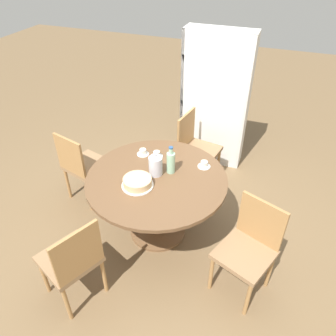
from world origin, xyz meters
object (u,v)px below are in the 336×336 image
at_px(coffee_pot, 156,165).
at_px(cup_a, 143,152).
at_px(chair_c, 72,260).
at_px(bookshelf, 214,103).
at_px(chair_b, 83,165).
at_px(cup_c, 157,155).
at_px(cup_b, 204,165).
at_px(cake_main, 137,182).
at_px(chair_a, 196,147).
at_px(water_bottle, 171,162).
at_px(chair_d, 249,247).

relative_size(coffee_pot, cup_a, 1.82).
xyz_separation_m(chair_c, bookshelf, (0.52, 2.44, 0.34)).
xyz_separation_m(chair_b, cup_c, (0.85, 0.11, 0.26)).
bearing_deg(bookshelf, cup_b, 99.57).
distance_m(cake_main, cup_b, 0.69).
height_order(cup_b, cup_c, same).
bearing_deg(chair_c, cup_a, -159.39).
distance_m(chair_a, cup_a, 0.82).
distance_m(bookshelf, water_bottle, 1.38).
bearing_deg(coffee_pot, chair_c, -108.12).
distance_m(chair_d, cup_a, 1.39).
height_order(water_bottle, cup_c, water_bottle).
relative_size(chair_b, cake_main, 3.08).
bearing_deg(bookshelf, cup_a, 69.86).
relative_size(chair_c, coffee_pot, 3.95).
xyz_separation_m(chair_a, cup_a, (-0.37, -0.68, 0.26)).
distance_m(water_bottle, cup_c, 0.30).
bearing_deg(cup_b, water_bottle, -145.61).
xyz_separation_m(chair_a, coffee_pot, (-0.13, -0.94, 0.34)).
distance_m(chair_a, cup_c, 0.76).
bearing_deg(water_bottle, cup_c, 139.58).
bearing_deg(cup_c, bookshelf, 76.12).
distance_m(chair_d, coffee_pot, 1.09).
distance_m(chair_c, cup_c, 1.29).
height_order(coffee_pot, cup_b, coffee_pot).
distance_m(coffee_pot, cup_b, 0.49).
bearing_deg(cake_main, cup_a, 108.40).
height_order(cake_main, cup_b, cake_main).
bearing_deg(coffee_pot, chair_a, 82.25).
bearing_deg(chair_c, bookshelf, -167.87).
distance_m(chair_a, water_bottle, 0.93).
height_order(cup_a, cup_b, same).
bearing_deg(chair_d, water_bottle, 174.40).
height_order(chair_d, water_bottle, water_bottle).
bearing_deg(cake_main, bookshelf, 80.46).
xyz_separation_m(chair_a, bookshelf, (0.07, 0.52, 0.34)).
bearing_deg(chair_a, chair_b, 135.51).
bearing_deg(cup_c, chair_d, -30.47).
bearing_deg(chair_b, bookshelf, -115.70).
bearing_deg(chair_c, cake_main, -173.07).
relative_size(cup_a, cup_b, 1.00).
xyz_separation_m(chair_a, water_bottle, (-0.01, -0.86, 0.35)).
height_order(chair_c, bookshelf, bookshelf).
relative_size(bookshelf, cake_main, 5.92).
bearing_deg(chair_b, chair_d, -179.68).
relative_size(coffee_pot, cup_b, 1.82).
xyz_separation_m(cake_main, cup_a, (-0.16, 0.48, -0.02)).
distance_m(chair_b, cup_a, 0.75).
bearing_deg(bookshelf, cake_main, 80.46).
relative_size(chair_b, chair_c, 1.00).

